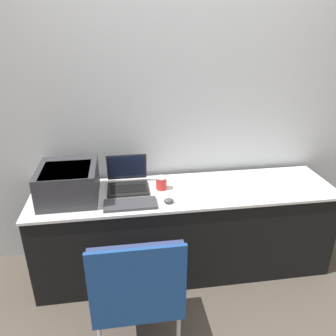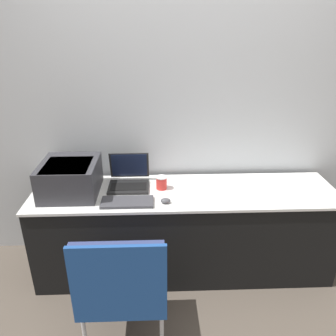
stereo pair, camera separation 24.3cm
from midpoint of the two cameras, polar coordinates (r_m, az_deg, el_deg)
ground_plane at (r=2.70m, az=5.96°, el=-20.65°), size 14.00×14.00×0.00m
wall_back at (r=2.63m, az=5.28°, el=10.95°), size 8.00×0.05×2.60m
table at (r=2.68m, az=5.48°, el=-10.87°), size 2.31×0.59×0.72m
printer at (r=2.48m, az=-14.05°, el=-1.55°), size 0.41×0.43×0.24m
laptop_left at (r=2.55m, az=-4.13°, el=-1.96°), size 0.31×0.29×0.24m
external_keyboard at (r=2.32m, az=-4.13°, el=-6.03°), size 0.37×0.16×0.02m
coffee_cup at (r=2.49m, az=1.64°, el=-2.63°), size 0.09×0.09×0.10m
mouse at (r=2.32m, az=2.59°, el=-5.79°), size 0.07×0.05×0.04m
chair at (r=1.95m, az=-4.33°, el=-19.61°), size 0.50×0.48×0.89m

